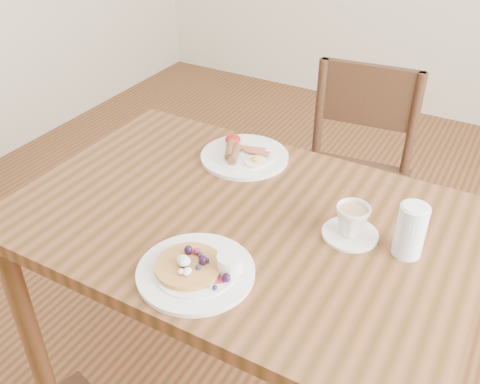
{
  "coord_description": "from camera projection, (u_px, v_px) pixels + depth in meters",
  "views": [
    {
      "loc": [
        0.56,
        -0.99,
        1.58
      ],
      "look_at": [
        0.0,
        0.0,
        0.82
      ],
      "focal_mm": 40.0,
      "sensor_mm": 36.0,
      "label": 1
    }
  ],
  "objects": [
    {
      "name": "dining_table",
      "position": [
        240.0,
        243.0,
        1.46
      ],
      "size": [
        1.2,
        0.8,
        0.75
      ],
      "color": "brown",
      "rests_on": "ground"
    },
    {
      "name": "chair_far",
      "position": [
        352.0,
        173.0,
        2.06
      ],
      "size": [
        0.47,
        0.47,
        0.88
      ],
      "rotation": [
        0.0,
        0.0,
        3.26
      ],
      "color": "#3F2717",
      "rests_on": "ground"
    },
    {
      "name": "pancake_plate",
      "position": [
        198.0,
        269.0,
        1.21
      ],
      "size": [
        0.27,
        0.27,
        0.06
      ],
      "color": "white",
      "rests_on": "dining_table"
    },
    {
      "name": "breakfast_plate",
      "position": [
        243.0,
        155.0,
        1.64
      ],
      "size": [
        0.27,
        0.27,
        0.04
      ],
      "color": "white",
      "rests_on": "dining_table"
    },
    {
      "name": "teacup_saucer",
      "position": [
        352.0,
        223.0,
        1.31
      ],
      "size": [
        0.14,
        0.14,
        0.09
      ],
      "color": "white",
      "rests_on": "dining_table"
    },
    {
      "name": "water_glass",
      "position": [
        411.0,
        231.0,
        1.24
      ],
      "size": [
        0.07,
        0.07,
        0.13
      ],
      "primitive_type": "cylinder",
      "color": "silver",
      "rests_on": "dining_table"
    }
  ]
}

